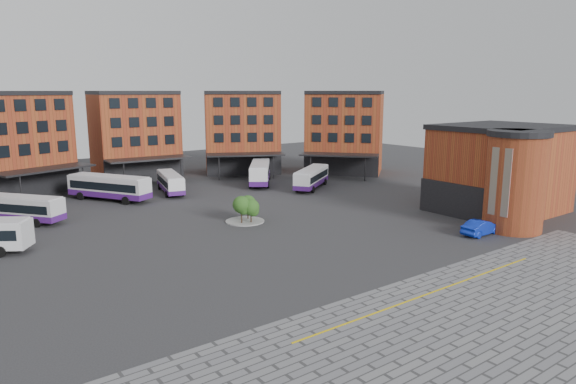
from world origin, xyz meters
TOP-DOWN VIEW (x-y plane):
  - ground at (0.00, 0.00)m, footprint 160.00×160.00m
  - paving_zone at (2.00, -22.00)m, footprint 50.00×22.00m
  - yellow_line at (2.00, -14.00)m, footprint 26.00×0.15m
  - main_building at (-4.77, 38.25)m, footprint 94.14×42.48m
  - east_building at (28.70, -3.06)m, footprint 17.40×15.40m
  - tree_island at (2.11, 11.67)m, footprint 4.40×4.40m
  - bus_b at (-18.64, 26.94)m, footprint 8.62×10.15m
  - bus_c at (-6.55, 32.80)m, footprint 8.53×11.80m
  - bus_d at (2.29, 32.82)m, footprint 4.70×10.39m
  - bus_e at (16.86, 31.21)m, footprint 9.42×11.50m
  - bus_f at (21.04, 23.34)m, footprint 10.35×8.24m
  - blue_car at (18.72, -7.12)m, footprint 4.82×1.69m

SIDE VIEW (x-z plane):
  - ground at x=0.00m, z-range 0.00..0.00m
  - paving_zone at x=2.00m, z-range 0.00..0.02m
  - yellow_line at x=2.00m, z-range 0.02..0.04m
  - blue_car at x=18.72m, z-range 0.00..1.59m
  - bus_d at x=2.29m, z-range 0.12..2.97m
  - bus_f at x=21.04m, z-range 0.13..3.19m
  - bus_b at x=-18.64m, z-range 0.13..3.19m
  - tree_island at x=2.11m, z-range 0.15..3.32m
  - bus_c at x=-6.55m, z-range 0.14..3.54m
  - bus_e at x=16.86m, z-range 0.14..3.58m
  - east_building at x=28.70m, z-range -0.01..10.59m
  - main_building at x=-4.77m, z-range -0.07..14.53m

